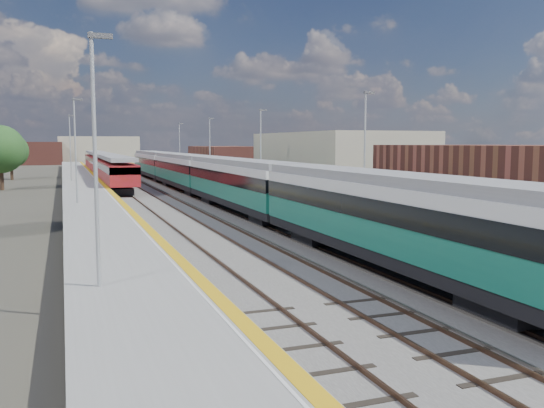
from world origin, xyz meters
TOP-DOWN VIEW (x-y plane):
  - ground at (0.00, 50.00)m, footprint 320.00×320.00m
  - ballast_bed at (-2.25, 52.50)m, footprint 10.50×155.00m
  - tracks at (-1.65, 54.18)m, footprint 8.96×160.00m
  - platform_right at (5.28, 52.49)m, footprint 4.70×155.00m
  - platform_left at (-9.05, 52.49)m, footprint 4.30×155.00m
  - buildings at (-18.12, 138.60)m, footprint 72.00×185.50m
  - green_train at (1.50, 42.71)m, footprint 3.10×86.26m
  - red_train at (-5.50, 76.71)m, footprint 2.96×60.07m
  - tree_b at (-17.64, 61.80)m, footprint 5.42×5.42m
  - tree_c at (-18.06, 81.38)m, footprint 4.94×4.94m
  - tree_d at (22.49, 60.61)m, footprint 4.75×4.75m

SIDE VIEW (x-z plane):
  - ground at x=0.00m, z-range 0.00..0.00m
  - ballast_bed at x=-2.25m, z-range 0.00..0.06m
  - tracks at x=-1.65m, z-range 0.02..0.19m
  - platform_left at x=-9.05m, z-range -3.74..4.78m
  - platform_right at x=5.28m, z-range -3.72..4.80m
  - red_train at x=-5.50m, z-range 0.34..4.08m
  - green_train at x=1.50m, z-range 0.70..4.11m
  - tree_d at x=22.49m, z-range 0.83..7.27m
  - tree_c at x=-18.06m, z-range 0.87..7.56m
  - tree_b at x=-17.64m, z-range 0.95..8.29m
  - buildings at x=-18.12m, z-range -9.30..30.70m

